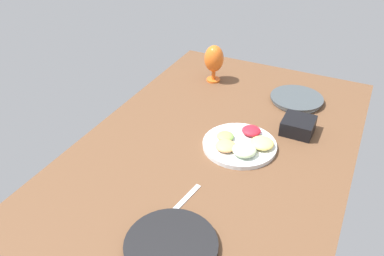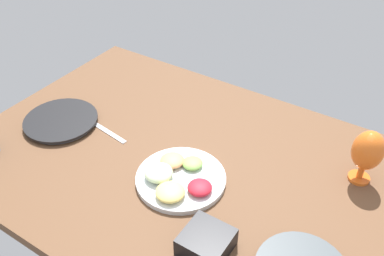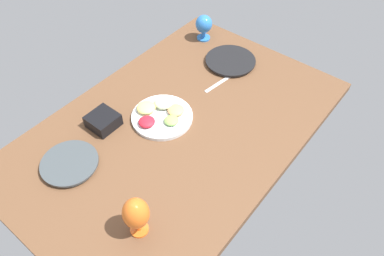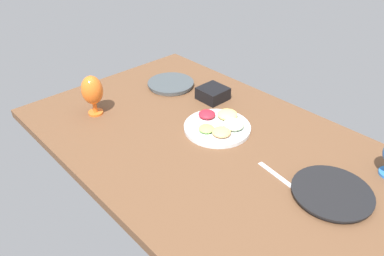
{
  "view_description": "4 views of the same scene",
  "coord_description": "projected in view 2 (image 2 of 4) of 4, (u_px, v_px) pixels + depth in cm",
  "views": [
    {
      "loc": [
        -121.57,
        -47.21,
        94.59
      ],
      "look_at": [
        -5.53,
        9.14,
        7.74
      ],
      "focal_mm": 37.1,
      "sensor_mm": 36.0,
      "label": 1
    },
    {
      "loc": [
        56.89,
        -88.81,
        98.27
      ],
      "look_at": [
        -5.73,
        8.36,
        7.74
      ],
      "focal_mm": 39.48,
      "sensor_mm": 36.0,
      "label": 2
    },
    {
      "loc": [
        87.33,
        79.45,
        128.28
      ],
      "look_at": [
        2.42,
        10.8,
        7.74
      ],
      "focal_mm": 34.58,
      "sensor_mm": 36.0,
      "label": 3
    },
    {
      "loc": [
        -90.13,
        90.91,
        90.03
      ],
      "look_at": [
        0.72,
        6.66,
        7.74
      ],
      "focal_mm": 34.28,
      "sensor_mm": 36.0,
      "label": 4
    }
  ],
  "objects": [
    {
      "name": "fruit_platter",
      "position": [
        178.0,
        178.0,
        1.36
      ],
      "size": [
        29.38,
        29.38,
        5.6
      ],
      "color": "silver",
      "rests_on": "ground_plane"
    },
    {
      "name": "dinner_plate_left",
      "position": [
        61.0,
        121.0,
        1.61
      ],
      "size": [
        27.9,
        27.9,
        2.12
      ],
      "color": "#4C4C51",
      "rests_on": "ground_plane"
    },
    {
      "name": "ground_plane",
      "position": [
        193.0,
        168.0,
        1.45
      ],
      "size": [
        160.0,
        104.0,
        4.0
      ],
      "primitive_type": "cube",
      "color": "brown"
    },
    {
      "name": "square_bowl_black",
      "position": [
        206.0,
        241.0,
        1.14
      ],
      "size": [
        12.83,
        12.83,
        6.2
      ],
      "color": "black",
      "rests_on": "ground_plane"
    },
    {
      "name": "fork_by_left_plate",
      "position": [
        109.0,
        132.0,
        1.57
      ],
      "size": [
        18.07,
        4.32,
        0.6
      ],
      "primitive_type": "cube",
      "rotation": [
        0.0,
        0.0,
        -0.14
      ],
      "color": "silver",
      "rests_on": "ground_plane"
    },
    {
      "name": "hurricane_glass_orange",
      "position": [
        368.0,
        152.0,
        1.31
      ],
      "size": [
        9.84,
        9.84,
        19.26
      ],
      "color": "orange",
      "rests_on": "ground_plane"
    }
  ]
}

